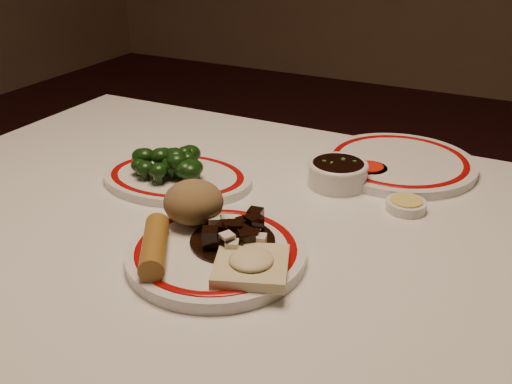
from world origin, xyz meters
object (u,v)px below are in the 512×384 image
Objects in this scene: rice_mound at (194,202)px; fried_wonton at (251,264)px; main_plate at (216,253)px; broccoli_plate at (177,178)px; broccoli_pile at (171,162)px; dining_table at (220,271)px; spring_roll at (154,246)px; soy_bowl at (338,174)px; stirfry_heap at (235,234)px.

rice_mound is 0.16m from fried_wonton.
rice_mound is at bearing 142.95° from main_plate.
rice_mound is 0.18m from broccoli_plate.
fried_wonton is at bearing -37.74° from broccoli_pile.
spring_roll reaches higher than dining_table.
soy_bowl is (0.07, 0.30, 0.01)m from main_plate.
spring_roll is 0.27m from broccoli_pile.
rice_mound is 0.29× the size of broccoli_plate.
stirfry_heap is at bearing -16.33° from rice_mound.
broccoli_pile is at bearing 87.97° from spring_roll.
stirfry_heap reaches higher than fried_wonton.
fried_wonton is at bearing -19.93° from spring_roll.
broccoli_plate is at bearing 146.90° from dining_table.
spring_roll is at bearing -93.96° from dining_table.
main_plate is 2.41× the size of stirfry_heap.
spring_roll is (-0.06, -0.05, 0.02)m from main_plate.
broccoli_pile is (-0.26, 0.20, 0.01)m from fried_wonton.
rice_mound is 0.73× the size of stirfry_heap.
broccoli_plate is at bearing 142.45° from stirfry_heap.
soy_bowl is (0.25, 0.12, 0.01)m from broccoli_plate.
broccoli_plate is (-0.12, 0.24, -0.03)m from spring_roll.
main_plate is at bearing -61.16° from dining_table.
rice_mound reaches higher than fried_wonton.
broccoli_plate is at bearing 132.49° from rice_mound.
rice_mound is 0.11m from spring_roll.
broccoli_plate is at bearing 34.47° from broccoli_pile.
rice_mound is at bearing -47.51° from broccoli_plate.
fried_wonton reaches higher than dining_table.
soy_bowl is (0.05, 0.27, -0.01)m from stirfry_heap.
dining_table is at bearing 118.84° from main_plate.
rice_mound reaches higher than main_plate.
main_plate reaches higher than dining_table.
main_plate is 0.26m from broccoli_pile.
stirfry_heap reaches higher than main_plate.
spring_roll reaches higher than fried_wonton.
stirfry_heap is 0.40× the size of broccoli_plate.
fried_wonton is at bearing -45.05° from stirfry_heap.
broccoli_plate is 2.02× the size of broccoli_pile.
soy_bowl reaches higher than main_plate.
soy_bowl is at bearing 61.62° from rice_mound.
main_plate is 1.95× the size of broccoli_pile.
dining_table is at bearing -30.13° from broccoli_pile.
broccoli_plate reaches higher than dining_table.
soy_bowl is at bearing 25.22° from broccoli_pile.
fried_wonton is (0.13, 0.03, -0.01)m from spring_roll.
rice_mound is at bearing -44.58° from broccoli_pile.
soy_bowl is at bearing 90.04° from fried_wonton.
broccoli_plate is 0.03m from broccoli_pile.
main_plate is 2.43× the size of fried_wonton.
stirfry_heap is at bearing 14.88° from spring_roll.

